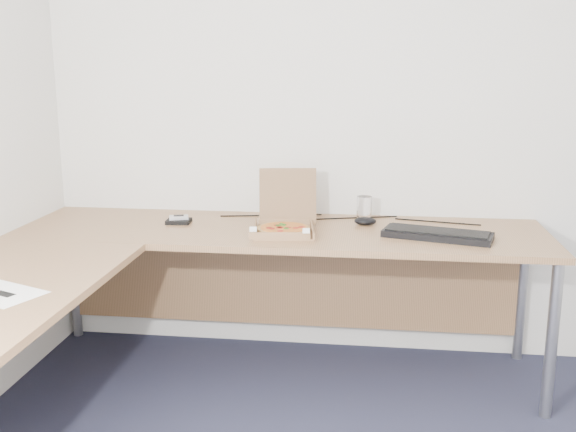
# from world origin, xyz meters

# --- Properties ---
(room_shell) EXTENTS (3.50, 3.50, 2.50)m
(room_shell) POSITION_xyz_m (0.00, 0.00, 1.25)
(room_shell) COLOR silver
(room_shell) RESTS_ON ground
(desk) EXTENTS (2.50, 2.20, 0.73)m
(desk) POSITION_xyz_m (-0.82, 0.97, 0.70)
(desk) COLOR #966B45
(desk) RESTS_ON ground
(pizza_box) EXTENTS (0.27, 0.32, 0.28)m
(pizza_box) POSITION_xyz_m (-0.47, 1.32, 0.76)
(pizza_box) COLOR #8F6A47
(pizza_box) RESTS_ON desk
(drinking_glass) EXTENTS (0.07, 0.07, 0.13)m
(drinking_glass) POSITION_xyz_m (-0.11, 1.58, 0.80)
(drinking_glass) COLOR white
(drinking_glass) RESTS_ON desk
(keyboard) EXTENTS (0.51, 0.29, 0.03)m
(keyboard) POSITION_xyz_m (0.22, 1.31, 0.74)
(keyboard) COLOR black
(keyboard) RESTS_ON desk
(mouse) EXTENTS (0.11, 0.08, 0.04)m
(mouse) POSITION_xyz_m (-0.10, 1.53, 0.75)
(mouse) COLOR black
(mouse) RESTS_ON desk
(wallet) EXTENTS (0.12, 0.10, 0.02)m
(wallet) POSITION_xyz_m (-1.01, 1.45, 0.74)
(wallet) COLOR black
(wallet) RESTS_ON desk
(phone) EXTENTS (0.10, 0.07, 0.02)m
(phone) POSITION_xyz_m (-1.01, 1.45, 0.76)
(phone) COLOR #B2B5BA
(phone) RESTS_ON wallet
(paper_sheet) EXTENTS (0.32, 0.28, 0.00)m
(paper_sheet) POSITION_xyz_m (-1.32, 0.36, 0.73)
(paper_sheet) COLOR white
(paper_sheet) RESTS_ON desk
(cable_bundle) EXTENTS (0.63, 0.13, 0.01)m
(cable_bundle) POSITION_xyz_m (-0.22, 1.64, 0.73)
(cable_bundle) COLOR black
(cable_bundle) RESTS_ON desk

